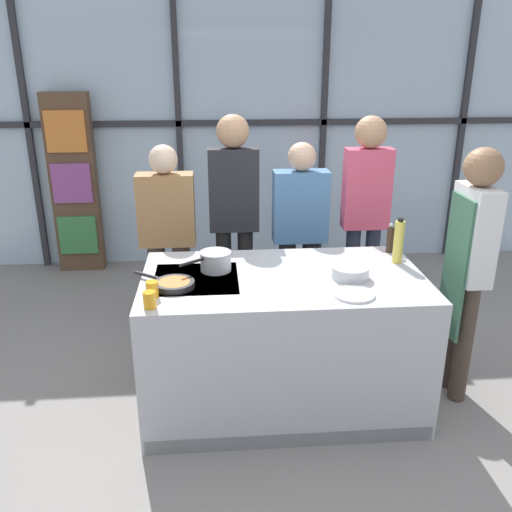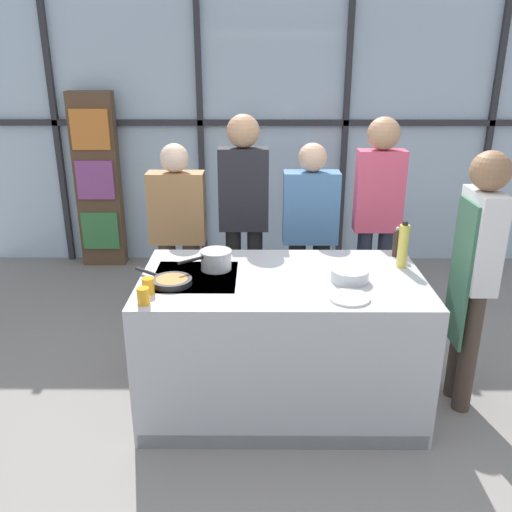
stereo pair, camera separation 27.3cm
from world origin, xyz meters
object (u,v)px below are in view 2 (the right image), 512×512
juice_glass_near (143,296)px  juice_glass_far (148,286)px  spectator_far_right (378,210)px  frying_pan (171,281)px  white_plate (349,298)px  saucepan (216,259)px  mixing_bowl (350,275)px  chef (475,264)px  spectator_center_left (244,210)px  spectator_center_right (310,230)px  oil_bottle (403,246)px  pepper_grinder (397,243)px  spectator_far_left (178,230)px

juice_glass_near → juice_glass_far: bearing=90.0°
juice_glass_far → spectator_far_right: bearing=39.1°
frying_pan → white_plate: (1.05, -0.21, -0.01)m
saucepan → mixing_bowl: bearing=-12.8°
saucepan → juice_glass_far: 0.53m
chef → juice_glass_near: size_ratio=17.93×
spectator_center_left → spectator_center_right: bearing=180.0°
oil_bottle → juice_glass_far: 1.63m
chef → spectator_center_right: size_ratio=1.07×
white_plate → pepper_grinder: size_ratio=1.11×
chef → juice_glass_far: 2.00m
spectator_far_left → white_plate: bearing=130.7°
spectator_far_right → frying_pan: bearing=37.9°
spectator_far_left → mixing_bowl: bearing=137.8°
chef → juice_glass_near: chef is taller
spectator_center_right → frying_pan: size_ratio=4.16×
chef → oil_bottle: size_ratio=5.50×
white_plate → frying_pan: bearing=168.8°
spectator_center_left → juice_glass_far: bearing=68.0°
spectator_center_left → spectator_far_left: bearing=0.0°
spectator_center_left → oil_bottle: (1.05, -0.85, -0.00)m
saucepan → white_plate: 0.91m
juice_glass_far → mixing_bowl: bearing=9.1°
pepper_grinder → juice_glass_near: size_ratio=2.24×
spectator_center_left → mixing_bowl: size_ratio=7.79×
juice_glass_near → white_plate: bearing=3.4°
pepper_grinder → spectator_center_right: bearing=128.9°
spectator_center_right → juice_glass_near: bearing=53.6°
frying_pan → juice_glass_far: juice_glass_far is taller
spectator_center_right → frying_pan: (-0.94, -1.15, 0.04)m
frying_pan → mixing_bowl: (1.09, 0.05, 0.02)m
white_plate → pepper_grinder: 0.82m
spectator_center_right → juice_glass_far: bearing=50.7°
chef → white_plate: size_ratio=7.21×
spectator_far_right → oil_bottle: 0.85m
pepper_grinder → juice_glass_far: bearing=-158.4°
spectator_far_left → spectator_center_right: spectator_center_right is taller
white_plate → oil_bottle: oil_bottle is taller
chef → mixing_bowl: chef is taller
saucepan → chef: bearing=-4.4°
spectator_far_left → oil_bottle: bearing=151.7°
spectator_far_right → oil_bottle: size_ratio=5.76×
spectator_center_right → spectator_far_right: bearing=-180.0°
oil_bottle → pepper_grinder: 0.20m
spectator_center_right → oil_bottle: spectator_center_right is taller
frying_pan → juice_glass_far: size_ratio=4.02×
frying_pan → pepper_grinder: pepper_grinder is taller
chef → spectator_center_right: (-0.93, 1.03, -0.11)m
spectator_far_right → pepper_grinder: size_ratio=8.41×
chef → frying_pan: chef is taller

